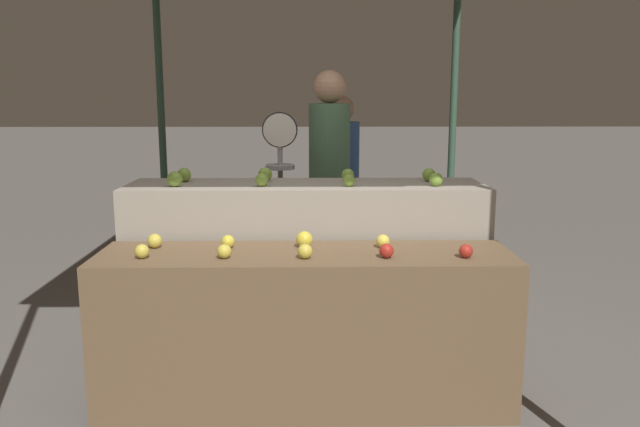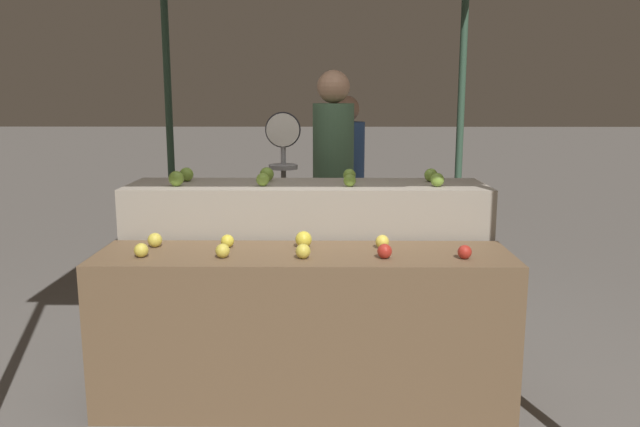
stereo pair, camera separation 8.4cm
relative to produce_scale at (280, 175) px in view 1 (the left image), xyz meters
name	(u,v)px [view 1 (the left image)]	position (x,y,z in m)	size (l,w,h in m)	color
ground_plane	(306,401)	(0.18, -1.17, -1.08)	(60.00, 60.00, 0.00)	#66605B
display_counter_front	(306,329)	(0.18, -1.17, -0.67)	(2.15, 0.55, 0.83)	brown
display_counter_back	(306,272)	(0.18, -0.57, -0.53)	(2.15, 0.55, 1.10)	gray
apple_front_0	(142,251)	(-0.63, -1.26, -0.22)	(0.07, 0.07, 0.07)	gold
apple_front_1	(224,251)	(-0.22, -1.27, -0.22)	(0.07, 0.07, 0.07)	gold
apple_front_2	(304,251)	(0.18, -1.28, -0.22)	(0.08, 0.08, 0.08)	gold
apple_front_3	(386,251)	(0.59, -1.28, -0.22)	(0.07, 0.07, 0.07)	#AD281E
apple_front_4	(466,251)	(0.99, -1.28, -0.22)	(0.07, 0.07, 0.07)	#AD281E
apple_front_5	(155,241)	(-0.62, -1.05, -0.22)	(0.08, 0.08, 0.08)	gold
apple_front_6	(228,242)	(-0.23, -1.06, -0.22)	(0.07, 0.07, 0.07)	gold
apple_front_7	(304,239)	(0.18, -1.05, -0.21)	(0.09, 0.09, 0.09)	gold
apple_front_8	(383,241)	(0.60, -1.06, -0.22)	(0.07, 0.07, 0.07)	yellow
apple_back_0	(175,179)	(-0.58, -0.68, 0.06)	(0.09, 0.09, 0.09)	#7AA338
apple_back_1	(262,180)	(-0.08, -0.67, 0.06)	(0.08, 0.08, 0.08)	#84AD3D
apple_back_2	(349,180)	(0.43, -0.68, 0.06)	(0.07, 0.07, 0.07)	#7AA338
apple_back_3	(436,179)	(0.95, -0.68, 0.06)	(0.08, 0.08, 0.08)	#7AA338
apple_back_4	(184,175)	(-0.57, -0.47, 0.06)	(0.09, 0.09, 0.09)	#7AA338
apple_back_5	(265,174)	(-0.07, -0.46, 0.06)	(0.09, 0.09, 0.09)	#7AA338
apple_back_6	(348,175)	(0.44, -0.46, 0.06)	(0.08, 0.08, 0.08)	#7AA338
apple_back_7	(429,175)	(0.94, -0.47, 0.06)	(0.08, 0.08, 0.08)	#7AA338
produce_scale	(280,175)	(0.00, 0.00, 0.00)	(0.24, 0.20, 1.52)	#99999E
person_vendor_at_scale	(329,171)	(0.35, 0.30, -0.01)	(0.40, 0.40, 1.81)	#2D2D38
person_customer_left	(341,177)	(0.46, 0.91, -0.13)	(0.38, 0.38, 1.62)	#2D2D38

